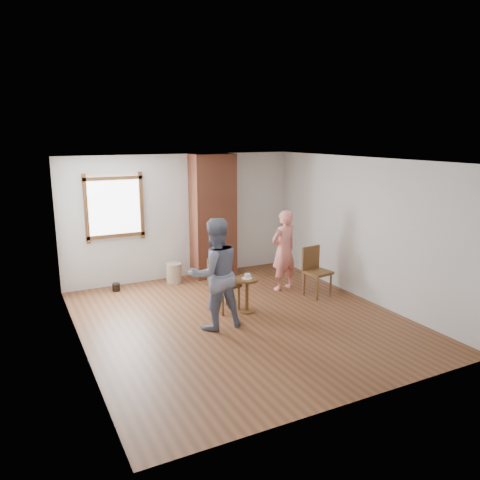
% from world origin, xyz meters
% --- Properties ---
extents(ground, '(5.50, 5.50, 0.00)m').
position_xyz_m(ground, '(0.00, 0.00, 0.00)').
color(ground, brown).
rests_on(ground, ground).
extents(room_shell, '(5.04, 5.52, 2.62)m').
position_xyz_m(room_shell, '(-0.06, 0.61, 1.81)').
color(room_shell, silver).
rests_on(room_shell, ground).
extents(brick_chimney, '(0.90, 0.50, 2.60)m').
position_xyz_m(brick_chimney, '(0.60, 2.50, 1.30)').
color(brick_chimney, '#9B5237').
rests_on(brick_chimney, ground).
extents(stoneware_crock, '(0.36, 0.36, 0.41)m').
position_xyz_m(stoneware_crock, '(-0.34, 2.40, 0.20)').
color(stoneware_crock, tan).
rests_on(stoneware_crock, ground).
extents(dark_pot, '(0.16, 0.16, 0.15)m').
position_xyz_m(dark_pot, '(-1.52, 2.40, 0.08)').
color(dark_pot, black).
rests_on(dark_pot, ground).
extents(dining_chair_left, '(0.51, 0.51, 0.92)m').
position_xyz_m(dining_chair_left, '(-0.08, 0.59, 0.51)').
color(dining_chair_left, brown).
rests_on(dining_chair_left, ground).
extents(dining_chair_right, '(0.50, 0.50, 0.93)m').
position_xyz_m(dining_chair_right, '(1.80, 0.47, 0.52)').
color(dining_chair_right, brown).
rests_on(dining_chair_right, ground).
extents(side_table, '(0.40, 0.40, 0.60)m').
position_xyz_m(side_table, '(0.25, 0.28, 0.40)').
color(side_table, brown).
rests_on(side_table, ground).
extents(cake_plate, '(0.18, 0.18, 0.01)m').
position_xyz_m(cake_plate, '(0.25, 0.28, 0.60)').
color(cake_plate, white).
rests_on(cake_plate, side_table).
extents(cake_slice, '(0.08, 0.07, 0.06)m').
position_xyz_m(cake_slice, '(0.26, 0.28, 0.64)').
color(cake_slice, silver).
rests_on(cake_slice, cake_plate).
extents(man, '(0.86, 0.68, 1.76)m').
position_xyz_m(man, '(-0.50, -0.07, 0.88)').
color(man, '#141A37').
rests_on(man, ground).
extents(person_pink, '(0.64, 0.48, 1.58)m').
position_xyz_m(person_pink, '(1.44, 1.02, 0.79)').
color(person_pink, '#F5867A').
rests_on(person_pink, ground).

